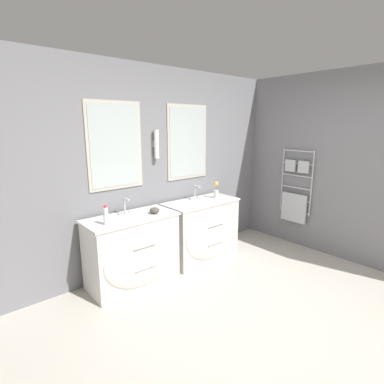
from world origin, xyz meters
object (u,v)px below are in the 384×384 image
object	(u,v)px
vanity_left	(134,251)
vanity_right	(202,230)
flower_vase	(216,191)
amenity_bowl	(154,210)
toiletry_bottle	(106,216)

from	to	relation	value
vanity_left	vanity_right	xyz separation A→B (m)	(1.10, 0.00, 0.00)
flower_vase	amenity_bowl	bearing A→B (deg)	-176.73
vanity_right	toiletry_bottle	xyz separation A→B (m)	(-1.44, -0.05, 0.51)
amenity_bowl	flower_vase	bearing A→B (deg)	3.27
vanity_right	amenity_bowl	xyz separation A→B (m)	(-0.82, -0.04, 0.45)
vanity_left	toiletry_bottle	bearing A→B (deg)	-171.36
toiletry_bottle	amenity_bowl	world-z (taller)	toiletry_bottle
vanity_left	flower_vase	distance (m)	1.48
amenity_bowl	flower_vase	size ratio (longest dim) A/B	0.49
vanity_left	toiletry_bottle	size ratio (longest dim) A/B	5.04
toiletry_bottle	amenity_bowl	xyz separation A→B (m)	(0.62, 0.01, -0.06)
vanity_left	vanity_right	world-z (taller)	same
vanity_right	toiletry_bottle	world-z (taller)	toiletry_bottle
flower_vase	vanity_right	bearing A→B (deg)	-175.95
amenity_bowl	flower_vase	xyz separation A→B (m)	(1.11, 0.06, 0.07)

